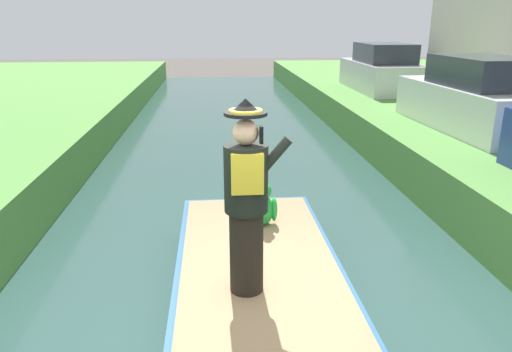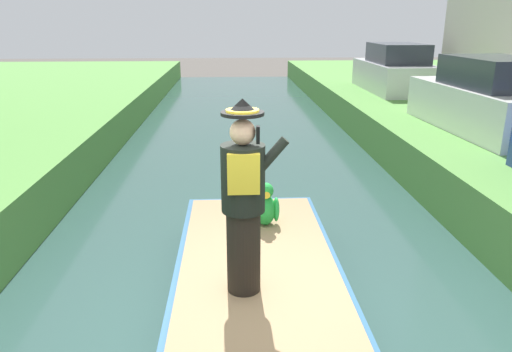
{
  "view_description": "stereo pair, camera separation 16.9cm",
  "coord_description": "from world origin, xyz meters",
  "px_view_note": "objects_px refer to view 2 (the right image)",
  "views": [
    {
      "loc": [
        -0.44,
        -4.06,
        3.2
      ],
      "look_at": [
        -0.01,
        0.84,
        1.61
      ],
      "focal_mm": 33.93,
      "sensor_mm": 36.0,
      "label": 1
    },
    {
      "loc": [
        -0.28,
        -4.07,
        3.2
      ],
      "look_at": [
        -0.01,
        0.84,
        1.61
      ],
      "focal_mm": 33.93,
      "sensor_mm": 36.0,
      "label": 2
    }
  ],
  "objects_px": {
    "boat": "(258,287)",
    "parked_car_white": "(488,100)",
    "parrot_plush": "(265,207)",
    "person_pirate": "(244,200)",
    "parked_car_silver": "(394,71)"
  },
  "relations": [
    {
      "from": "person_pirate",
      "to": "parrot_plush",
      "type": "bearing_deg",
      "value": 85.08
    },
    {
      "from": "parrot_plush",
      "to": "parked_car_white",
      "type": "relative_size",
      "value": 0.14
    },
    {
      "from": "boat",
      "to": "person_pirate",
      "type": "distance_m",
      "value": 1.36
    },
    {
      "from": "person_pirate",
      "to": "parked_car_white",
      "type": "relative_size",
      "value": 0.45
    },
    {
      "from": "parrot_plush",
      "to": "parked_car_white",
      "type": "bearing_deg",
      "value": 39.28
    },
    {
      "from": "parked_car_white",
      "to": "parked_car_silver",
      "type": "distance_m",
      "value": 5.95
    },
    {
      "from": "boat",
      "to": "parked_car_silver",
      "type": "bearing_deg",
      "value": 65.3
    },
    {
      "from": "boat",
      "to": "person_pirate",
      "type": "height_order",
      "value": "person_pirate"
    },
    {
      "from": "parrot_plush",
      "to": "boat",
      "type": "bearing_deg",
      "value": -98.33
    },
    {
      "from": "boat",
      "to": "parked_car_white",
      "type": "relative_size",
      "value": 1.03
    },
    {
      "from": "parked_car_white",
      "to": "person_pirate",
      "type": "bearing_deg",
      "value": -133.2
    },
    {
      "from": "boat",
      "to": "person_pirate",
      "type": "bearing_deg",
      "value": -107.18
    },
    {
      "from": "person_pirate",
      "to": "parked_car_silver",
      "type": "distance_m",
      "value": 12.63
    },
    {
      "from": "boat",
      "to": "parked_car_white",
      "type": "height_order",
      "value": "parked_car_white"
    },
    {
      "from": "parked_car_white",
      "to": "parked_car_silver",
      "type": "bearing_deg",
      "value": 90.0
    }
  ]
}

